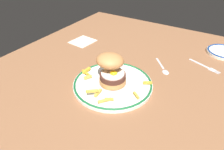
# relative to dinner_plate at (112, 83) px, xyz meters

# --- Properties ---
(ground_plane) EXTENTS (1.34, 1.09, 0.04)m
(ground_plane) POSITION_rel_dinner_plate_xyz_m (0.03, -0.00, -0.03)
(ground_plane) COLOR #8E5D3D
(dinner_plate) EXTENTS (0.29, 0.29, 0.02)m
(dinner_plate) POSITION_rel_dinner_plate_xyz_m (0.00, 0.00, 0.00)
(dinner_plate) COLOR white
(dinner_plate) RESTS_ON ground_plane
(burger) EXTENTS (0.12, 0.12, 0.11)m
(burger) POSITION_rel_dinner_plate_xyz_m (0.00, 0.01, 0.06)
(burger) COLOR #CC874B
(burger) RESTS_ON dinner_plate
(fries_pile) EXTENTS (0.19, 0.27, 0.02)m
(fries_pile) POSITION_rel_dinner_plate_xyz_m (-0.04, 0.02, 0.01)
(fries_pile) COLOR gold
(fries_pile) RESTS_ON dinner_plate
(side_plate) EXTENTS (0.15, 0.15, 0.02)m
(side_plate) POSITION_rel_dinner_plate_xyz_m (0.49, -0.32, -0.00)
(side_plate) COLOR white
(side_plate) RESTS_ON ground_plane
(fork) EXTENTS (0.07, 0.14, 0.00)m
(fork) POSITION_rel_dinner_plate_xyz_m (0.32, -0.27, -0.01)
(fork) COLOR silver
(fork) RESTS_ON ground_plane
(spoon) EXTENTS (0.11, 0.10, 0.01)m
(spoon) POSITION_rel_dinner_plate_xyz_m (0.20, -0.13, -0.00)
(spoon) COLOR silver
(spoon) RESTS_ON ground_plane
(napkin) EXTENTS (0.13, 0.12, 0.00)m
(napkin) POSITION_rel_dinner_plate_xyz_m (0.24, 0.33, -0.01)
(napkin) COLOR silver
(napkin) RESTS_ON ground_plane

